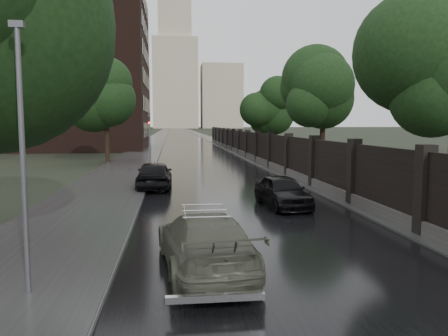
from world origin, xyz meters
TOP-DOWN VIEW (x-y plane):
  - ground at (0.00, 0.00)m, footprint 800.00×800.00m
  - road at (0.00, 190.00)m, footprint 8.00×420.00m
  - sidewalk_left at (-6.00, 190.00)m, footprint 4.00×420.00m
  - verge_right at (5.50, 190.00)m, footprint 3.00×420.00m
  - fence_right at (4.60, 32.01)m, footprint 0.45×75.72m
  - tree_left_far at (-8.00, 30.00)m, footprint 4.25×4.25m
  - tree_right_b at (7.50, 22.00)m, footprint 4.08×4.08m
  - tree_right_c at (7.50, 40.00)m, footprint 4.08×4.08m
  - lamp_post at (-5.40, 1.50)m, footprint 0.25×0.12m
  - traffic_light at (-4.30, 24.99)m, footprint 0.16×0.32m
  - brick_building at (-18.00, 52.00)m, footprint 24.00×18.00m
  - stalinist_tower at (0.00, 300.00)m, footprint 92.00×30.00m
  - volga_sedan at (-1.99, 2.81)m, footprint 2.30×4.70m
  - hatchback_left at (-3.60, 15.35)m, footprint 1.79×4.26m
  - car_right_near at (1.60, 9.85)m, footprint 1.84×3.88m

SIDE VIEW (x-z plane):
  - ground at x=0.00m, z-range 0.00..0.00m
  - road at x=0.00m, z-range 0.00..0.02m
  - verge_right at x=5.50m, z-range 0.00..0.08m
  - sidewalk_left at x=-6.00m, z-range 0.00..0.16m
  - car_right_near at x=1.60m, z-range 0.00..1.28m
  - volga_sedan at x=-1.99m, z-range 0.00..1.32m
  - hatchback_left at x=-3.60m, z-range 0.00..1.44m
  - fence_right at x=4.60m, z-range -0.34..2.36m
  - traffic_light at x=-4.30m, z-range 0.40..4.40m
  - lamp_post at x=-5.40m, z-range 0.12..5.23m
  - tree_right_b at x=7.50m, z-range 1.44..8.46m
  - tree_right_c at x=7.50m, z-range 1.44..8.46m
  - tree_left_far at x=-8.00m, z-range 1.55..8.94m
  - brick_building at x=-18.00m, z-range 0.00..20.00m
  - stalinist_tower at x=0.00m, z-range -41.12..117.88m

